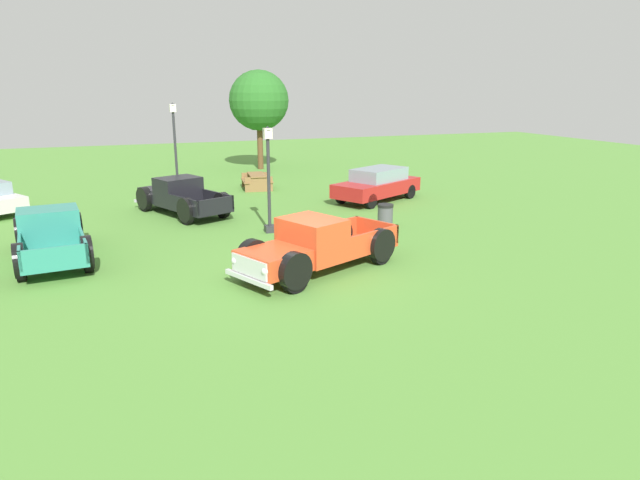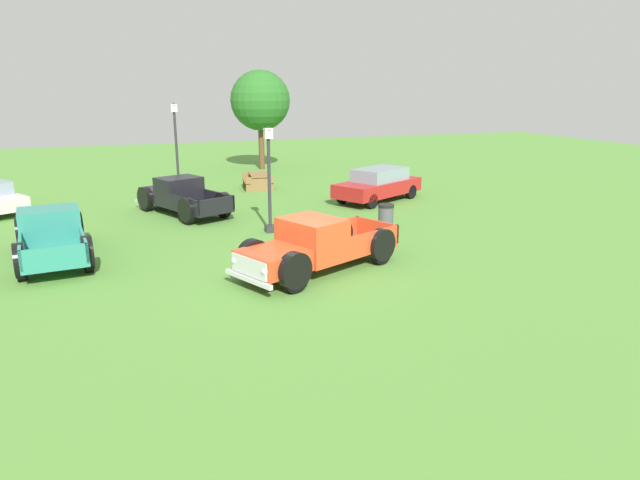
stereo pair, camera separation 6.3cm
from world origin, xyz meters
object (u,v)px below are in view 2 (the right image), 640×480
pickup_truck_foreground (311,247)px  lamp_post_far (176,148)px  lamp_post_near (269,178)px  pickup_truck_behind_right (51,234)px  sedan_distant_b (378,184)px  pickup_truck_behind_left (179,196)px  trash_can (386,217)px  picnic_table (258,180)px  oak_tree_east (260,101)px

pickup_truck_foreground → lamp_post_far: 13.39m
pickup_truck_foreground → lamp_post_near: 5.06m
pickup_truck_behind_right → sedan_distant_b: 14.13m
pickup_truck_behind_left → trash_can: (6.83, -5.49, -0.25)m
picnic_table → trash_can: trash_can is taller
pickup_truck_behind_left → lamp_post_far: lamp_post_far is taller
lamp_post_far → oak_tree_east: (6.09, 7.63, 1.95)m
pickup_truck_behind_left → lamp_post_near: 5.31m
pickup_truck_behind_right → oak_tree_east: oak_tree_east is taller
sedan_distant_b → pickup_truck_foreground: bearing=-126.1°
picnic_table → trash_can: (2.34, -9.93, -0.01)m
lamp_post_near → oak_tree_east: 16.47m
sedan_distant_b → lamp_post_near: (-6.22, -3.86, 1.20)m
pickup_truck_behind_left → lamp_post_near: bearing=-58.2°
oak_tree_east → sedan_distant_b: bearing=-78.7°
pickup_truck_foreground → lamp_post_near: lamp_post_near is taller
pickup_truck_behind_right → lamp_post_near: size_ratio=1.38×
pickup_truck_foreground → pickup_truck_behind_right: 8.19m
pickup_truck_behind_left → oak_tree_east: bearing=60.3°
pickup_truck_behind_left → sedan_distant_b: bearing=-3.4°
pickup_truck_behind_left → oak_tree_east: 13.67m
pickup_truck_foreground → lamp_post_far: bearing=99.2°
sedan_distant_b → oak_tree_east: size_ratio=0.79×
trash_can → oak_tree_east: (-0.30, 16.97, 3.78)m
pickup_truck_foreground → pickup_truck_behind_left: 9.63m
sedan_distant_b → picnic_table: bearing=131.8°
pickup_truck_behind_right → oak_tree_east: bearing=56.4°
lamp_post_far → oak_tree_east: 9.96m
sedan_distant_b → lamp_post_far: 9.68m
pickup_truck_behind_right → picnic_table: size_ratio=2.67×
lamp_post_near → pickup_truck_behind_right: bearing=-174.7°
lamp_post_far → picnic_table: bearing=8.3°
trash_can → oak_tree_east: bearing=91.0°
pickup_truck_behind_left → lamp_post_near: (2.72, -4.38, 1.27)m
pickup_truck_behind_right → trash_can: 11.30m
picnic_table → lamp_post_far: bearing=-171.7°
oak_tree_east → trash_can: bearing=-89.0°
lamp_post_far → sedan_distant_b: bearing=-27.2°
sedan_distant_b → oak_tree_east: oak_tree_east is taller
pickup_truck_behind_left → pickup_truck_behind_right: pickup_truck_behind_right is taller
pickup_truck_behind_left → lamp_post_near: size_ratio=1.38×
pickup_truck_foreground → sedan_distant_b: size_ratio=1.12×
pickup_truck_behind_right → oak_tree_east: size_ratio=0.86×
pickup_truck_behind_left → oak_tree_east: (6.54, 11.48, 3.54)m
pickup_truck_foreground → trash_can: bearing=41.5°
pickup_truck_behind_left → pickup_truck_behind_right: 6.73m
pickup_truck_behind_left → sedan_distant_b: pickup_truck_behind_left is taller
pickup_truck_behind_left → picnic_table: pickup_truck_behind_left is taller
lamp_post_far → oak_tree_east: oak_tree_east is taller
pickup_truck_foreground → lamp_post_far: (-2.11, 13.13, 1.56)m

